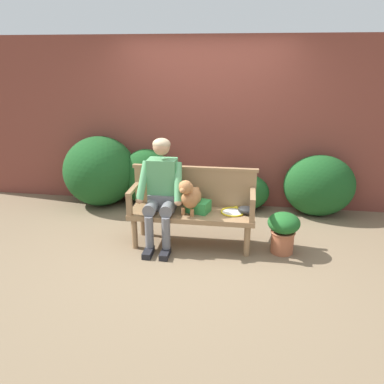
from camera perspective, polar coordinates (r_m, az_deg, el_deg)
ground_plane at (r=4.80m, az=0.00°, el=-7.76°), size 40.00×40.00×0.00m
brick_garden_fence at (r=5.90m, az=2.24°, el=10.25°), size 8.00×0.30×2.49m
hedge_bush_far_left at (r=5.92m, az=-6.71°, el=2.16°), size 0.79×0.58×0.88m
hedge_bush_far_right at (r=6.06m, az=-13.51°, el=3.05°), size 1.10×1.09×1.06m
hedge_bush_mid_left at (r=5.79m, az=7.64°, el=0.03°), size 0.76×0.48×0.56m
hedge_bush_mid_right at (r=5.79m, az=18.36°, el=0.89°), size 1.00×0.67×0.89m
garden_bench at (r=4.64m, az=0.00°, el=-3.62°), size 1.50×0.50×0.44m
bench_backrest at (r=4.72m, az=0.38°, el=0.93°), size 1.54×0.06×0.50m
bench_armrest_left_end at (r=4.61m, az=-8.93°, el=-0.51°), size 0.06×0.50×0.28m
bench_armrest_right_end at (r=4.42m, az=8.99°, el=-1.42°), size 0.06×0.50×0.28m
person_seated at (r=4.57m, az=-4.58°, el=0.46°), size 0.56×0.65×1.31m
dog_on_bench at (r=4.47m, az=-0.33°, el=-0.62°), size 0.30×0.44×0.44m
tennis_racket at (r=4.63m, az=6.17°, el=-2.82°), size 0.35×0.58×0.03m
baseball_glove at (r=4.58m, az=8.12°, el=-2.69°), size 0.27×0.25×0.09m
sports_bag at (r=4.59m, az=0.84°, el=-2.10°), size 0.33×0.27×0.14m
potted_plant at (r=4.62m, az=13.41°, el=-5.48°), size 0.38×0.38×0.50m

